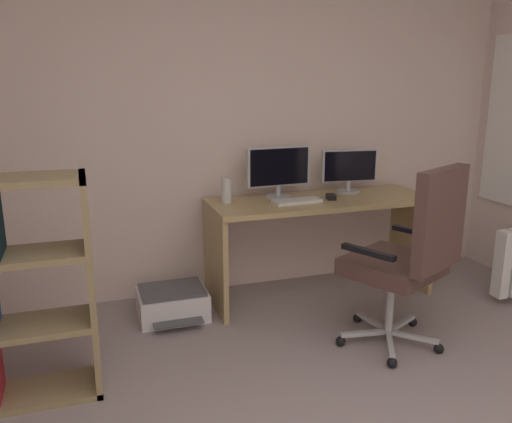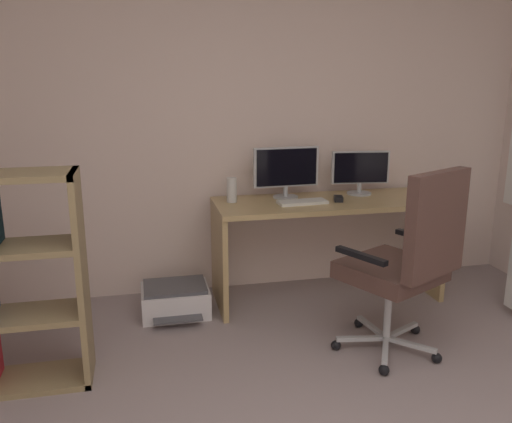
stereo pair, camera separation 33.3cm
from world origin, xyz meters
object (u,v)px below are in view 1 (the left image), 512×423
object	(u,v)px
monitor_secondary	(349,168)
printer	(173,303)
office_chair	(410,252)
keyboard	(297,201)
computer_mouse	(331,197)
desk	(320,223)
desktop_speaker	(226,191)
monitor_main	(279,169)

from	to	relation	value
monitor_secondary	printer	distance (m)	1.62
monitor_secondary	office_chair	world-z (taller)	office_chair
keyboard	monitor_secondary	bearing A→B (deg)	17.69
printer	office_chair	bearing A→B (deg)	-34.67
computer_mouse	office_chair	distance (m)	0.88
desk	desktop_speaker	xyz separation A→B (m)	(-0.68, 0.09, 0.27)
keyboard	office_chair	bearing A→B (deg)	-71.65
monitor_secondary	desktop_speaker	bearing A→B (deg)	-177.18
monitor_main	monitor_secondary	size ratio (longest dim) A/B	1.11
monitor_secondary	computer_mouse	world-z (taller)	monitor_secondary
desktop_speaker	monitor_secondary	bearing A→B (deg)	2.82
printer	desktop_speaker	bearing A→B (deg)	18.98
monitor_main	printer	xyz separation A→B (m)	(-0.83, -0.19, -0.84)
desk	monitor_main	distance (m)	0.50
monitor_secondary	keyboard	bearing A→B (deg)	-158.39
monitor_main	office_chair	bearing A→B (deg)	-68.54
monitor_secondary	desktop_speaker	size ratio (longest dim) A/B	2.52
monitor_main	monitor_secondary	bearing A→B (deg)	0.01
desk	monitor_secondary	bearing A→B (deg)	25.54
desk	monitor_secondary	xyz separation A→B (m)	(0.29, 0.14, 0.37)
desk	desktop_speaker	distance (m)	0.73
office_chair	monitor_secondary	bearing A→B (deg)	81.67
keyboard	computer_mouse	bearing A→B (deg)	-0.08
computer_mouse	printer	xyz separation A→B (m)	(-1.16, -0.01, -0.65)
monitor_secondary	keyboard	size ratio (longest dim) A/B	1.26
computer_mouse	monitor_secondary	bearing A→B (deg)	53.98
desk	printer	world-z (taller)	desk
monitor_main	printer	size ratio (longest dim) A/B	1.05
computer_mouse	printer	bearing A→B (deg)	-163.25
desk	office_chair	size ratio (longest dim) A/B	1.44
monitor_secondary	printer	world-z (taller)	monitor_secondary
monitor_secondary	keyboard	xyz separation A→B (m)	(-0.50, -0.20, -0.17)
keyboard	office_chair	size ratio (longest dim) A/B	0.31
office_chair	monitor_main	bearing A→B (deg)	111.46
office_chair	printer	distance (m)	1.59
desktop_speaker	keyboard	bearing A→B (deg)	-17.97
computer_mouse	printer	distance (m)	1.33
monitor_secondary	office_chair	size ratio (longest dim) A/B	0.39
desk	printer	bearing A→B (deg)	-177.20
monitor_secondary	desktop_speaker	distance (m)	0.97
keyboard	printer	xyz separation A→B (m)	(-0.89, 0.01, -0.64)
office_chair	printer	bearing A→B (deg)	145.33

